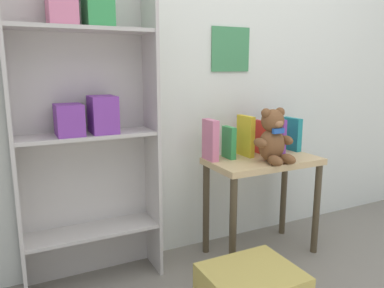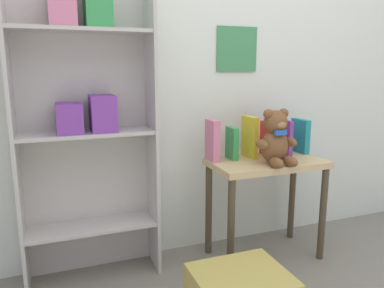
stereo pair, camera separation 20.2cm
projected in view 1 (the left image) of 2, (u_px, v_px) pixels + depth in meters
name	position (u px, v px, depth m)	size (l,w,h in m)	color
wall_back	(219.00, 46.00, 2.27)	(4.80, 0.07, 2.50)	silver
bookshelf_side	(85.00, 113.00, 1.86)	(0.70, 0.23, 1.58)	#BCB7B2
display_table	(263.00, 176.00, 2.22)	(0.66, 0.36, 0.60)	tan
teddy_bear	(273.00, 138.00, 2.09)	(0.23, 0.21, 0.31)	brown
book_standing_pink	(210.00, 140.00, 2.14)	(0.04, 0.13, 0.23)	#D17093
book_standing_green	(229.00, 143.00, 2.19)	(0.03, 0.11, 0.19)	#33934C
book_standing_yellow	(246.00, 136.00, 2.24)	(0.03, 0.15, 0.24)	gold
book_standing_red	(262.00, 138.00, 2.29)	(0.02, 0.14, 0.21)	red
book_standing_purple	(277.00, 135.00, 2.34)	(0.02, 0.15, 0.21)	purple
book_standing_teal	(292.00, 134.00, 2.40)	(0.04, 0.14, 0.21)	teal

